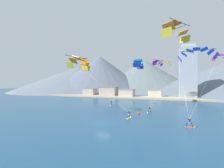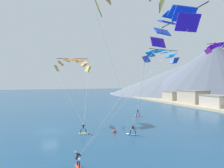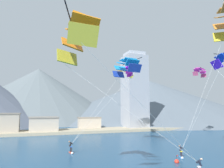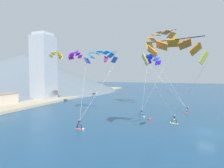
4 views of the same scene
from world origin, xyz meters
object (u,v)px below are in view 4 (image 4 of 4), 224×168
Objects in this scene: parafoil_kite_distant_high_outer at (57,54)px; parafoil_kite_distant_mid_solo at (106,58)px; parafoil_kite_near_trail at (173,50)px; parafoil_kite_near_lead at (161,37)px; race_marker_buoy at (149,119)px; kitesurfer_near_trail at (173,121)px; parafoil_kite_mid_center at (100,56)px; parafoil_kite_far_left at (153,58)px; kitesurfer_mid_center at (80,126)px; kitesurfer_near_lead at (142,115)px; parafoil_kite_distant_low_drift at (75,54)px; kitesurfer_far_left at (187,111)px.

parafoil_kite_distant_high_outer is 18.56m from parafoil_kite_distant_mid_solo.
parafoil_kite_near_trail is 37.47m from parafoil_kite_distant_high_outer.
parafoil_kite_near_lead is 20.20m from race_marker_buoy.
kitesurfer_near_trail is 0.14× the size of parafoil_kite_mid_center.
parafoil_kite_near_lead reaches higher than parafoil_kite_far_left.
kitesurfer_near_lead is at bearing -32.28° from kitesurfer_mid_center.
kitesurfer_mid_center is at bearing 81.17° from parafoil_kite_near_trail.
parafoil_kite_distant_low_drift reaches higher than race_marker_buoy.
parafoil_kite_near_trail is at bearing -126.50° from parafoil_kite_mid_center.
race_marker_buoy is (-3.14, -20.15, -14.64)m from parafoil_kite_distant_low_drift.
kitesurfer_near_lead is at bearing 129.54° from kitesurfer_far_left.
parafoil_kite_distant_high_outer is 5.52× the size of race_marker_buoy.
parafoil_kite_near_lead reaches higher than parafoil_kite_distant_mid_solo.
kitesurfer_far_left is 32.01m from parafoil_kite_distant_low_drift.
parafoil_kite_near_lead is (9.14, 3.34, 18.10)m from kitesurfer_near_trail.
race_marker_buoy is at bearing -43.41° from kitesurfer_mid_center.
parafoil_kite_distant_high_outer reaches higher than race_marker_buoy.
parafoil_kite_distant_high_outer reaches higher than kitesurfer_near_lead.
parafoil_kite_far_left is at bearing -4.32° from kitesurfer_near_lead.
kitesurfer_far_left is 0.31× the size of parafoil_kite_distant_high_outer.
parafoil_kite_near_trail is 2.64× the size of parafoil_kite_distant_mid_solo.
parafoil_kite_far_left is at bearing 5.51° from race_marker_buoy.
parafoil_kite_distant_low_drift is at bearing 176.62° from parafoil_kite_distant_mid_solo.
parafoil_kite_distant_high_outer reaches higher than parafoil_kite_far_left.
kitesurfer_near_trail is (-3.24, -6.68, 0.04)m from kitesurfer_near_lead.
kitesurfer_far_left is 25.22m from parafoil_kite_mid_center.
parafoil_kite_near_lead is 3.57× the size of parafoil_kite_distant_low_drift.
parafoil_kite_near_lead reaches higher than parafoil_kite_distant_low_drift.
kitesurfer_mid_center is 0.32× the size of parafoil_kite_distant_high_outer.
kitesurfer_near_trail is 0.13× the size of parafoil_kite_near_trail.
parafoil_kite_mid_center is 2.34× the size of parafoil_kite_distant_high_outer.
parafoil_kite_distant_low_drift is at bearing 116.07° from parafoil_kite_far_left.
parafoil_kite_near_trail is (-12.04, -0.15, 11.91)m from kitesurfer_near_trail.
parafoil_kite_distant_mid_solo is at bearing 66.37° from kitesurfer_far_left.
parafoil_kite_distant_high_outer is 7.83m from parafoil_kite_distant_low_drift.
parafoil_kite_mid_center is at bearing -116.76° from parafoil_kite_distant_low_drift.
kitesurfer_far_left is at bearing -36.92° from race_marker_buoy.
kitesurfer_mid_center is 28.52m from parafoil_kite_near_lead.
parafoil_kite_mid_center is at bearing 1.41° from kitesurfer_mid_center.
parafoil_kite_mid_center is at bearing 147.14° from parafoil_kite_far_left.
parafoil_kite_near_trail is 26.23m from parafoil_kite_far_left.
parafoil_kite_near_trail is 18.98m from parafoil_kite_mid_center.
parafoil_kite_distant_mid_solo is (11.67, 26.66, 15.00)m from kitesurfer_far_left.
kitesurfer_near_trail is at bearing -159.92° from parafoil_kite_near_lead.
parafoil_kite_distant_mid_solo is (23.60, 8.67, 1.95)m from parafoil_kite_mid_center.
parafoil_kite_far_left is at bearing 23.76° from kitesurfer_near_trail.
kitesurfer_near_trail is at bearing -156.24° from parafoil_kite_far_left.
kitesurfer_near_trail is at bearing -99.50° from parafoil_kite_distant_low_drift.
parafoil_kite_far_left is (2.27, 8.82, 13.42)m from kitesurfer_far_left.
parafoil_kite_far_left reaches higher than kitesurfer_near_trail.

